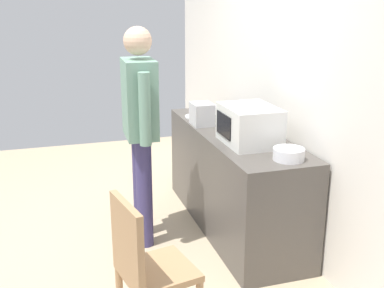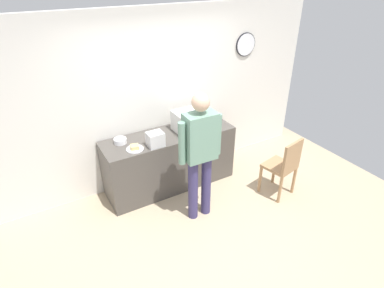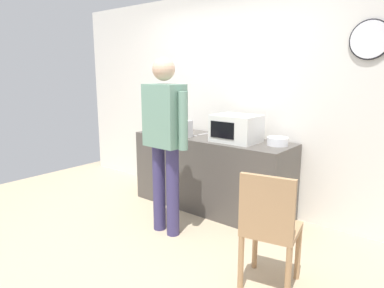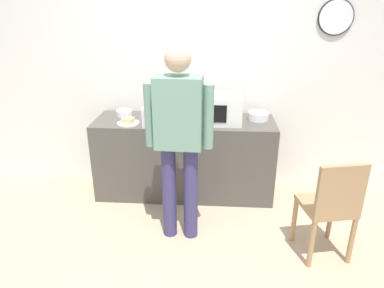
{
  "view_description": "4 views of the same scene",
  "coord_description": "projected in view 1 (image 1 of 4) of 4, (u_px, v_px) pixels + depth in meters",
  "views": [
    {
      "loc": [
        3.65,
        -0.29,
        1.99
      ],
      "look_at": [
        -0.01,
        0.83,
        0.81
      ],
      "focal_mm": 44.66,
      "sensor_mm": 36.0,
      "label": 1
    },
    {
      "loc": [
        -1.79,
        -2.49,
        3.05
      ],
      "look_at": [
        0.11,
        0.79,
        0.9
      ],
      "focal_mm": 29.72,
      "sensor_mm": 36.0,
      "label": 2
    },
    {
      "loc": [
        2.36,
        -2.08,
        1.65
      ],
      "look_at": [
        0.09,
        0.71,
        0.9
      ],
      "focal_mm": 32.55,
      "sensor_mm": 36.0,
      "label": 3
    },
    {
      "loc": [
        0.3,
        -2.43,
        2.09
      ],
      "look_at": [
        0.09,
        0.78,
        0.79
      ],
      "focal_mm": 32.92,
      "sensor_mm": 36.0,
      "label": 4
    }
  ],
  "objects": [
    {
      "name": "toaster",
      "position": [
        202.0,
        114.0,
        4.3
      ],
      "size": [
        0.22,
        0.18,
        0.2
      ],
      "primitive_type": "cube",
      "color": "silver",
      "rests_on": "kitchen_counter"
    },
    {
      "name": "spoon_utensil",
      "position": [
        217.0,
        124.0,
        4.33
      ],
      "size": [
        0.17,
        0.06,
        0.01
      ],
      "primitive_type": "cube",
      "rotation": [
        0.0,
        0.0,
        0.27
      ],
      "color": "silver",
      "rests_on": "kitchen_counter"
    },
    {
      "name": "back_wall",
      "position": [
        279.0,
        82.0,
        4.06
      ],
      "size": [
        5.4,
        0.13,
        2.6
      ],
      "color": "silver",
      "rests_on": "ground_plane"
    },
    {
      "name": "fork_utensil",
      "position": [
        238.0,
        124.0,
        4.32
      ],
      "size": [
        0.03,
        0.17,
        0.01
      ],
      "primitive_type": "cube",
      "rotation": [
        0.0,
        0.0,
        1.5
      ],
      "color": "silver",
      "rests_on": "kitchen_counter"
    },
    {
      "name": "salad_bowl",
      "position": [
        220.0,
        110.0,
        4.76
      ],
      "size": [
        0.18,
        0.18,
        0.07
      ],
      "primitive_type": "cylinder",
      "color": "white",
      "rests_on": "kitchen_counter"
    },
    {
      "name": "microwave",
      "position": [
        249.0,
        125.0,
        3.73
      ],
      "size": [
        0.5,
        0.39,
        0.3
      ],
      "color": "silver",
      "rests_on": "kitchen_counter"
    },
    {
      "name": "wooden_chair",
      "position": [
        146.0,
        266.0,
        2.72
      ],
      "size": [
        0.47,
        0.47,
        0.94
      ],
      "color": "#A87F56",
      "rests_on": "ground_plane"
    },
    {
      "name": "sandwich_plate",
      "position": [
        197.0,
        115.0,
        4.59
      ],
      "size": [
        0.23,
        0.23,
        0.07
      ],
      "color": "white",
      "rests_on": "kitchen_counter"
    },
    {
      "name": "cereal_bowl",
      "position": [
        289.0,
        154.0,
        3.38
      ],
      "size": [
        0.22,
        0.22,
        0.09
      ],
      "primitive_type": "cylinder",
      "color": "white",
      "rests_on": "kitchen_counter"
    },
    {
      "name": "person_standing",
      "position": [
        140.0,
        120.0,
        3.8
      ],
      "size": [
        0.59,
        0.26,
        1.78
      ],
      "color": "#393362",
      "rests_on": "ground_plane"
    },
    {
      "name": "kitchen_counter",
      "position": [
        234.0,
        179.0,
        4.24
      ],
      "size": [
        1.98,
        0.62,
        0.88
      ],
      "primitive_type": "cube",
      "color": "#4C4742",
      "rests_on": "ground_plane"
    },
    {
      "name": "ground_plane",
      "position": [
        98.0,
        245.0,
        4.0
      ],
      "size": [
        6.0,
        6.0,
        0.0
      ],
      "primitive_type": "plane",
      "color": "tan"
    }
  ]
}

